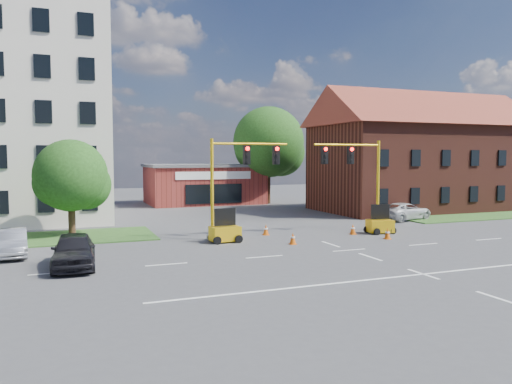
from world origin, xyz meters
TOP-DOWN VIEW (x-y plane):
  - ground at (0.00, 0.00)m, footprint 120.00×120.00m
  - grass_verge_ne at (18.00, 9.00)m, footprint 14.00×4.00m
  - lane_markings at (0.00, -3.00)m, footprint 60.00×36.00m
  - brick_shop at (0.00, 29.98)m, footprint 12.40×8.40m
  - townhouse_row at (18.00, 16.00)m, footprint 21.00×11.00m
  - tree_large at (6.89, 27.08)m, footprint 8.09×7.70m
  - tree_nw_front at (-13.77, 10.58)m, footprint 4.81×4.58m
  - signal_mast_west at (-4.36, 6.00)m, footprint 5.30×0.60m
  - signal_mast_east at (4.36, 6.00)m, footprint 5.30×0.60m
  - trailer_west at (-5.53, 4.93)m, footprint 1.77×1.24m
  - trailer_east at (5.13, 4.46)m, footprint 1.80×1.37m
  - cone_a at (-2.08, 2.77)m, footprint 0.40×0.40m
  - cone_b at (-2.22, 6.55)m, footprint 0.40×0.40m
  - cone_c at (4.19, 2.34)m, footprint 0.40×0.40m
  - cone_d at (3.21, 4.72)m, footprint 0.40×0.40m
  - pickup_white at (11.24, 9.81)m, footprint 5.42×3.54m
  - sedan_dark at (-14.09, 0.93)m, footprint 2.12×4.75m
  - sedan_silver_front at (-17.03, 4.91)m, footprint 1.80×4.29m

SIDE VIEW (x-z plane):
  - ground at x=0.00m, z-range 0.00..0.00m
  - lane_markings at x=0.00m, z-range 0.00..0.01m
  - grass_verge_ne at x=18.00m, z-range 0.00..0.08m
  - cone_a at x=-2.08m, z-range -0.01..0.69m
  - cone_b at x=-2.22m, z-range -0.01..0.69m
  - cone_c at x=4.19m, z-range -0.01..0.69m
  - cone_d at x=3.21m, z-range -0.01..0.69m
  - trailer_east at x=5.13m, z-range -0.35..1.51m
  - trailer_west at x=-5.53m, z-range -0.36..1.58m
  - sedan_silver_front at x=-17.03m, z-range 0.00..1.38m
  - pickup_white at x=11.24m, z-range 0.00..1.39m
  - sedan_dark at x=-14.09m, z-range 0.00..1.59m
  - brick_shop at x=0.00m, z-range 0.01..4.31m
  - tree_nw_front at x=-13.77m, z-range 0.64..6.84m
  - signal_mast_west at x=-4.36m, z-range 0.82..7.02m
  - signal_mast_east at x=4.36m, z-range 0.82..7.02m
  - townhouse_row at x=18.00m, z-range 0.18..11.68m
  - tree_large at x=6.89m, z-range 1.15..11.71m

